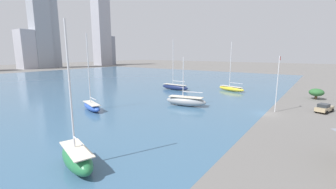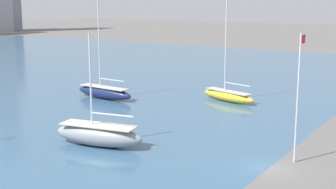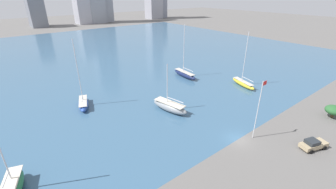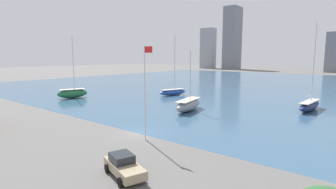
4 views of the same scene
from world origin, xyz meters
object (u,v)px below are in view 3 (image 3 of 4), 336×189
sailboat_green (12,187)px  parked_pickup_tan (313,144)px  sailboat_navy (185,74)px  sailboat_yellow (243,83)px  sailboat_blue (83,103)px  flag_pole (258,108)px  sailboat_gray (170,106)px

sailboat_green → parked_pickup_tan: size_ratio=2.89×
sailboat_navy → sailboat_yellow: 17.18m
sailboat_navy → sailboat_yellow: size_ratio=1.06×
sailboat_green → sailboat_blue: bearing=67.8°
flag_pole → sailboat_green: (-35.19, 12.13, -4.74)m
sailboat_green → sailboat_navy: bearing=39.7°
flag_pole → sailboat_yellow: (19.10, 15.46, -5.01)m
sailboat_green → sailboat_gray: bearing=27.1°
sailboat_blue → sailboat_navy: (30.97, 0.17, 0.08)m
sailboat_yellow → flag_pole: bearing=-124.8°
flag_pole → sailboat_blue: (-19.67, 30.60, -5.00)m
sailboat_blue → sailboat_gray: bearing=-24.7°
parked_pickup_tan → sailboat_navy: bearing=9.8°
sailboat_blue → parked_pickup_tan: 45.74m
sailboat_navy → parked_pickup_tan: size_ratio=3.10×
sailboat_yellow → parked_pickup_tan: 27.25m
flag_pole → sailboat_yellow: size_ratio=0.74×
sailboat_navy → parked_pickup_tan: (-6.26, -38.65, -0.12)m
sailboat_blue → parked_pickup_tan: (24.71, -38.49, -0.05)m
sailboat_navy → sailboat_yellow: (7.80, -15.31, -0.09)m
flag_pole → sailboat_yellow: bearing=39.0°
sailboat_gray → sailboat_blue: bearing=124.5°
sailboat_gray → parked_pickup_tan: 27.00m
flag_pole → parked_pickup_tan: flag_pole is taller
sailboat_blue → sailboat_gray: (14.08, -13.67, 0.18)m
flag_pole → sailboat_blue: bearing=122.7°
sailboat_gray → flag_pole: bearing=-83.1°
sailboat_blue → sailboat_green: bearing=-110.6°
sailboat_blue → parked_pickup_tan: bearing=-37.9°
sailboat_green → flag_pole: bearing=-1.2°
sailboat_blue → sailboat_green: size_ratio=1.05×
sailboat_blue → sailboat_green: (-15.52, -18.47, 0.27)m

